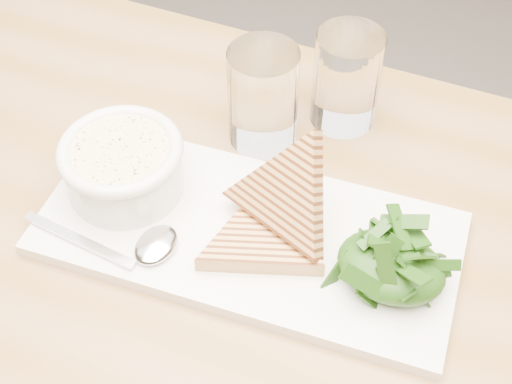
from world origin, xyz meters
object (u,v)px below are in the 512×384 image
at_px(table_top, 197,299).
at_px(glass_far, 346,79).
at_px(platter, 248,234).
at_px(glass_near, 263,97).
at_px(soup_bowl, 124,171).

relative_size(table_top, glass_far, 10.13).
bearing_deg(platter, glass_far, 82.26).
bearing_deg(glass_far, glass_near, -137.84).
bearing_deg(glass_far, platter, -97.74).
relative_size(soup_bowl, glass_near, 1.02).
xyz_separation_m(platter, soup_bowl, (-0.14, 0.00, 0.03)).
xyz_separation_m(table_top, platter, (0.02, 0.07, 0.03)).
bearing_deg(platter, glass_near, 107.59).
height_order(table_top, glass_far, glass_far).
bearing_deg(glass_far, soup_bowl, -129.05).
distance_m(soup_bowl, glass_far, 0.26).
relative_size(platter, glass_near, 3.55).
bearing_deg(soup_bowl, glass_near, 56.05).
distance_m(table_top, soup_bowl, 0.15).
distance_m(table_top, glass_near, 0.23).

